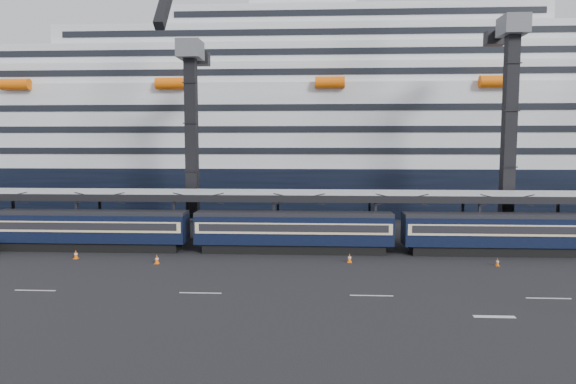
# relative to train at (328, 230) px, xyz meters

# --- Properties ---
(ground) EXTENTS (260.00, 260.00, 0.00)m
(ground) POSITION_rel_train_xyz_m (4.65, -10.00, -2.20)
(ground) COLOR black
(ground) RESTS_ON ground
(lane_markings) EXTENTS (111.00, 4.27, 0.02)m
(lane_markings) POSITION_rel_train_xyz_m (12.80, -15.23, -2.19)
(lane_markings) COLOR beige
(lane_markings) RESTS_ON ground
(train) EXTENTS (133.05, 3.00, 4.05)m
(train) POSITION_rel_train_xyz_m (0.00, 0.00, 0.00)
(train) COLOR black
(train) RESTS_ON ground
(canopy) EXTENTS (130.00, 6.25, 5.53)m
(canopy) POSITION_rel_train_xyz_m (4.65, 4.00, 3.05)
(canopy) COLOR #9FA3A8
(canopy) RESTS_ON ground
(cruise_ship) EXTENTS (214.09, 28.84, 34.00)m
(cruise_ship) POSITION_rel_train_xyz_m (3.57, 35.99, 10.14)
(cruise_ship) COLOR black
(cruise_ship) RESTS_ON ground
(crane_dark_near) EXTENTS (4.50, 17.75, 35.08)m
(crane_dark_near) POSITION_rel_train_xyz_m (-15.35, 8.59, 9.73)
(crane_dark_near) COLOR #494B50
(crane_dark_near) RESTS_ON ground
(crane_dark_mid) EXTENTS (4.50, 18.24, 39.64)m
(crane_dark_mid) POSITION_rel_train_xyz_m (19.65, 7.59, 11.16)
(crane_dark_mid) COLOR #494B50
(crane_dark_mid) RESTS_ON ground
(traffic_cone_b) EXTENTS (0.42, 0.42, 0.84)m
(traffic_cone_b) POSITION_rel_train_xyz_m (-15.14, -5.42, -1.79)
(traffic_cone_b) COLOR #F46007
(traffic_cone_b) RESTS_ON ground
(traffic_cone_c) EXTENTS (0.42, 0.42, 0.85)m
(traffic_cone_c) POSITION_rel_train_xyz_m (-23.15, -3.88, -1.78)
(traffic_cone_c) COLOR #F46007
(traffic_cone_c) RESTS_ON ground
(traffic_cone_d) EXTENTS (0.41, 0.41, 0.83)m
(traffic_cone_d) POSITION_rel_train_xyz_m (1.80, -4.00, -1.79)
(traffic_cone_d) COLOR #F46007
(traffic_cone_d) RESTS_ON ground
(traffic_cone_e) EXTENTS (0.34, 0.34, 0.69)m
(traffic_cone_e) POSITION_rel_train_xyz_m (14.47, -4.62, -1.86)
(traffic_cone_e) COLOR #F46007
(traffic_cone_e) RESTS_ON ground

